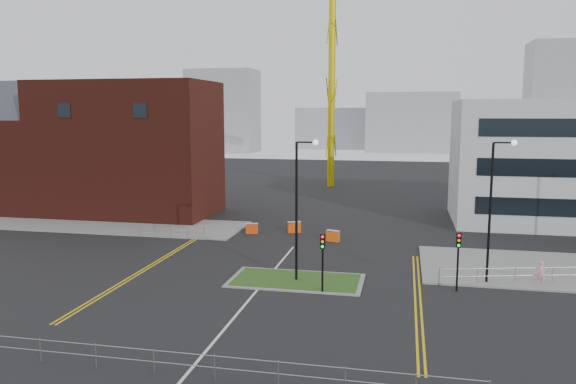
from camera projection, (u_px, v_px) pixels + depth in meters
The scene contains 24 objects.
ground at pixel (229, 324), 29.01m from camera, with size 200.00×200.00×0.00m, color black.
pavement_left at pixel (101, 224), 54.38m from camera, with size 28.00×8.00×0.12m, color slate.
island_kerb at pixel (296, 280), 36.35m from camera, with size 8.60×4.60×0.08m, color slate.
grass_island at pixel (296, 280), 36.35m from camera, with size 8.00×4.00×0.12m, color #234416.
brick_building at pixel (103, 150), 59.84m from camera, with size 24.20×10.07×14.24m.
streetlamp_island at pixel (300, 199), 35.54m from camera, with size 1.46×0.36×9.18m.
streetlamp_right_near at pixel (494, 200), 35.04m from camera, with size 1.46×0.36×9.18m.
traffic_light_island at pixel (323, 252), 33.63m from camera, with size 0.28×0.33×3.65m.
traffic_light_right at pixel (458, 250), 33.94m from camera, with size 0.28×0.33×3.65m.
railing_front at pixel (184, 359), 23.09m from camera, with size 24.05×0.05×1.10m.
railing_left at pixel (171, 230), 48.58m from camera, with size 6.05×0.05×1.10m.
centre_line at pixel (240, 311), 30.95m from camera, with size 0.15×30.00×0.01m, color silver.
yellow_left_a at pixel (152, 264), 40.53m from camera, with size 0.12×24.00×0.01m, color gold.
yellow_left_b at pixel (156, 264), 40.47m from camera, with size 0.12×24.00×0.01m, color gold.
yellow_right_a at pixel (415, 299), 32.89m from camera, with size 0.12×20.00×0.01m, color gold.
yellow_right_b at pixel (420, 299), 32.83m from camera, with size 0.12×20.00×0.01m, color gold.
skyline_a at pixel (223, 111), 151.83m from camera, with size 18.00×12.00×22.00m, color gray.
skyline_b at pixel (411, 122), 151.78m from camera, with size 24.00×12.00×16.00m, color gray.
skyline_c at pixel (557, 99), 138.96m from camera, with size 14.00×12.00×28.00m, color gray.
skyline_d at pixel (349, 128), 165.41m from camera, with size 30.00×12.00×12.00m, color gray.
pedestrian at pixel (541, 273), 35.49m from camera, with size 0.56×0.37×1.53m, color pink.
barrier_left at pixel (252, 228), 50.45m from camera, with size 1.17×0.65×0.93m.
barrier_mid at pixel (333, 235), 47.37m from camera, with size 1.20×0.74×0.96m.
barrier_right at pixel (294, 227), 50.88m from camera, with size 1.24×0.81×0.99m.
Camera 1 is at (8.70, -26.52, 10.89)m, focal length 35.00 mm.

